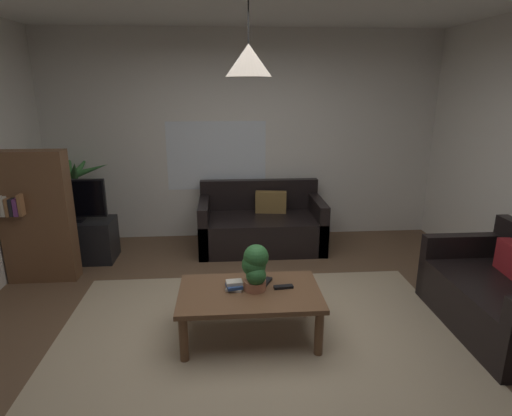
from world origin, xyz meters
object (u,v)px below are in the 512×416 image
book_on_table_2 (234,283)px  bookshelf_corner (37,217)px  pendant_lamp (249,60)px  couch_under_window (261,227)px  tv_stand (76,240)px  potted_palm_corner (77,204)px  tv (70,200)px  book_on_table_1 (234,286)px  book_on_table_0 (234,289)px  coffee_table (250,298)px  potted_plant_on_table (255,266)px  remote_on_table_0 (266,282)px  remote_on_table_1 (284,287)px  couch_right_side (506,300)px

book_on_table_2 → bookshelf_corner: (-2.03, 1.20, 0.23)m
pendant_lamp → couch_under_window: bearing=82.4°
tv_stand → potted_palm_corner: size_ratio=0.73×
couch_under_window → pendant_lamp: pendant_lamp is taller
book_on_table_2 → bookshelf_corner: size_ratio=0.09×
tv → potted_palm_corner: size_ratio=0.64×
book_on_table_1 → bookshelf_corner: bookshelf_corner is taller
couch_under_window → book_on_table_0: couch_under_window is taller
coffee_table → potted_plant_on_table: bearing=40.9°
remote_on_table_0 → bookshelf_corner: (-2.30, 1.11, 0.28)m
coffee_table → potted_plant_on_table: size_ratio=3.05×
potted_plant_on_table → remote_on_table_0: bearing=43.2°
couch_under_window → remote_on_table_1: (0.01, -1.97, 0.15)m
book_on_table_0 → book_on_table_2: 0.05m
remote_on_table_1 → bookshelf_corner: (-2.43, 1.21, 0.28)m
couch_under_window → book_on_table_0: bearing=-101.2°
couch_right_side → tv_stand: couch_right_side is taller
remote_on_table_0 → pendant_lamp: bearing=-111.5°
book_on_table_2 → potted_palm_corner: size_ratio=0.11×
couch_under_window → potted_plant_on_table: (-0.22, -1.97, 0.34)m
coffee_table → potted_palm_corner: bearing=132.9°
couch_under_window → bookshelf_corner: bookshelf_corner is taller
couch_under_window → book_on_table_1: (-0.39, -1.97, 0.17)m
potted_palm_corner → pendant_lamp: (2.10, -2.25, 1.64)m
bookshelf_corner → remote_on_table_1: bearing=-26.4°
tv_stand → tv: size_ratio=1.13×
book_on_table_1 → bookshelf_corner: 2.37m
coffee_table → book_on_table_1: (-0.13, 0.04, 0.09)m
remote_on_table_0 → tv: bearing=169.3°
coffee_table → bookshelf_corner: bearing=150.0°
couch_under_window → remote_on_table_1: size_ratio=9.76×
potted_palm_corner → pendant_lamp: 3.49m
book_on_table_2 → potted_palm_corner: potted_palm_corner is taller
remote_on_table_0 → couch_right_side: bearing=20.7°
book_on_table_0 → book_on_table_2: bearing=87.0°
book_on_table_0 → book_on_table_1: 0.02m
couch_under_window → coffee_table: 2.03m
coffee_table → tv_stand: (-1.97, 1.74, -0.11)m
book_on_table_0 → tv: size_ratio=0.17×
potted_palm_corner → book_on_table_1: bearing=-48.4°
remote_on_table_1 → potted_plant_on_table: 0.30m
couch_right_side → tv: bearing=-113.2°
book_on_table_2 → bookshelf_corner: 2.37m
couch_under_window → remote_on_table_0: 1.88m
potted_plant_on_table → bookshelf_corner: size_ratio=0.27×
coffee_table → pendant_lamp: size_ratio=1.82×
remote_on_table_0 → potted_palm_corner: bearing=162.8°
book_on_table_0 → tv: tv is taller
couch_right_side → potted_plant_on_table: size_ratio=3.58×
remote_on_table_1 → bookshelf_corner: size_ratio=0.11×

